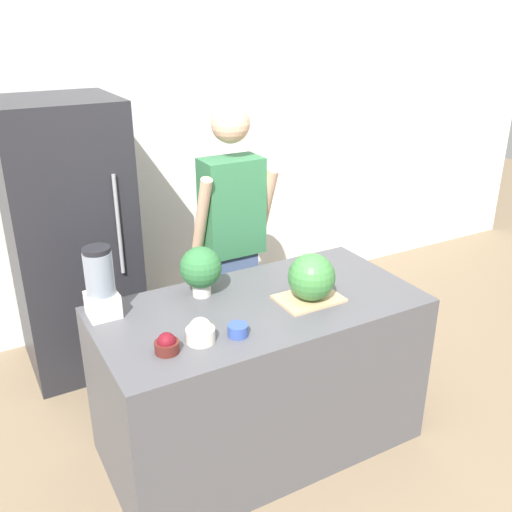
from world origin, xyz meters
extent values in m
plane|color=#7F6B51|center=(0.00, 0.00, 0.00)|extent=(14.00, 14.00, 0.00)
cube|color=white|center=(0.00, 2.17, 1.30)|extent=(8.00, 0.06, 2.60)
cube|color=#4C4C51|center=(0.00, 0.42, 0.44)|extent=(1.67, 0.84, 0.89)
cube|color=#232328|center=(-0.65, 1.76, 0.90)|extent=(0.73, 0.71, 1.80)
cylinder|color=gray|center=(-0.43, 1.39, 1.08)|extent=(0.02, 0.02, 0.63)
cube|color=#4C608C|center=(0.23, 1.18, 0.43)|extent=(0.28, 0.18, 0.85)
cube|color=#337247|center=(0.23, 1.18, 1.15)|extent=(0.37, 0.22, 0.60)
sphere|color=#DBAD89|center=(0.23, 1.18, 1.66)|extent=(0.23, 0.23, 0.23)
cylinder|color=#DBAD89|center=(0.01, 1.14, 1.14)|extent=(0.07, 0.24, 0.51)
cylinder|color=#DBAD89|center=(0.45, 1.14, 1.14)|extent=(0.07, 0.24, 0.51)
cube|color=tan|center=(0.24, 0.33, 0.89)|extent=(0.33, 0.24, 0.01)
sphere|color=#3D7F3D|center=(0.24, 0.32, 1.02)|extent=(0.24, 0.24, 0.24)
cylinder|color=#511E19|center=(-0.58, 0.23, 0.91)|extent=(0.11, 0.11, 0.05)
sphere|color=maroon|center=(-0.58, 0.23, 0.94)|extent=(0.08, 0.08, 0.08)
cylinder|color=beige|center=(-0.41, 0.23, 0.92)|extent=(0.13, 0.13, 0.07)
sphere|color=white|center=(-0.41, 0.23, 0.95)|extent=(0.11, 0.11, 0.11)
cylinder|color=#334C9E|center=(-0.24, 0.20, 0.91)|extent=(0.10, 0.10, 0.06)
cube|color=silver|center=(-0.73, 0.69, 0.95)|extent=(0.15, 0.15, 0.12)
cylinder|color=gray|center=(-0.73, 0.69, 1.11)|extent=(0.14, 0.14, 0.22)
cylinder|color=black|center=(-0.73, 0.69, 1.23)|extent=(0.13, 0.13, 0.02)
cylinder|color=beige|center=(-0.22, 0.65, 0.92)|extent=(0.10, 0.10, 0.07)
sphere|color=#2D6B38|center=(-0.22, 0.65, 1.04)|extent=(0.22, 0.22, 0.22)
camera|label=1|loc=(-1.28, -1.82, 2.26)|focal=40.00mm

